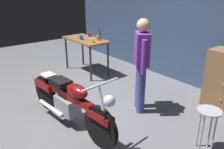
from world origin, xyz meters
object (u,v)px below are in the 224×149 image
Objects in this scene: mug_red_diner at (89,34)px; mug_orange_travel at (98,38)px; person_standing at (141,62)px; shop_stool at (208,119)px; bottle at (99,35)px; motorcycle at (69,101)px; mug_blue_enamel at (81,37)px; mug_yellow_tall at (92,41)px.

mug_red_diner is 0.52m from mug_orange_travel.
person_standing is at bearing -12.59° from mug_red_diner.
mug_red_diner is (-3.84, 0.67, 0.45)m from shop_stool.
mug_orange_travel is 0.14m from bottle.
motorcycle is 2.45m from mug_blue_enamel.
person_standing is 2.52m from mug_red_diner.
person_standing is at bearing -13.42° from mug_orange_travel.
mug_blue_enamel is at bearing -138.14° from mug_orange_travel.
person_standing reaches higher than mug_yellow_tall.
mug_blue_enamel reaches higher than mug_red_diner.
mug_yellow_tall is at bearing 173.83° from shop_stool.
bottle is (0.43, 0.02, 0.05)m from mug_red_diner.
mug_yellow_tall is (0.62, -0.32, -0.01)m from mug_red_diner.
mug_yellow_tall is 0.26m from mug_orange_travel.
mug_red_diner is 0.44m from bottle.
mug_red_diner is at bearing 25.04° from person_standing.
motorcycle reaches higher than shop_stool.
mug_blue_enamel reaches higher than mug_yellow_tall.
bottle is at bearing 168.61° from shop_stool.
person_standing is 1.99m from mug_orange_travel.
motorcycle is 1.39m from person_standing.
motorcycle is at bearing -47.40° from bottle.
shop_stool is 5.47× the size of mug_yellow_tall.
shop_stool is at bearing -11.39° from bottle.
mug_red_diner is at bearing 134.51° from motorcycle.
mug_orange_travel is (-0.10, 0.24, 0.01)m from mug_yellow_tall.
shop_stool is 5.14× the size of mug_orange_travel.
mug_yellow_tall is 0.42m from mug_blue_enamel.
bottle reaches higher than mug_orange_travel.
bottle is at bearing 58.87° from mug_blue_enamel.
shop_stool is at bearing -147.38° from person_standing.
mug_blue_enamel is 0.43m from mug_orange_travel.
mug_red_diner is 0.48× the size of bottle.
mug_orange_travel is (-1.60, 1.73, 0.51)m from motorcycle.
mug_orange_travel is at bearing 113.51° from mug_yellow_tall.
mug_orange_travel is at bearing -9.41° from mug_red_diner.
mug_orange_travel is at bearing -50.64° from bottle.
shop_stool is (1.38, -0.12, -0.43)m from person_standing.
mug_red_diner reaches higher than mug_yellow_tall.
bottle is at bearing 2.19° from mug_red_diner.
motorcycle is at bearing 112.55° from person_standing.
person_standing is 2.26m from mug_blue_enamel.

